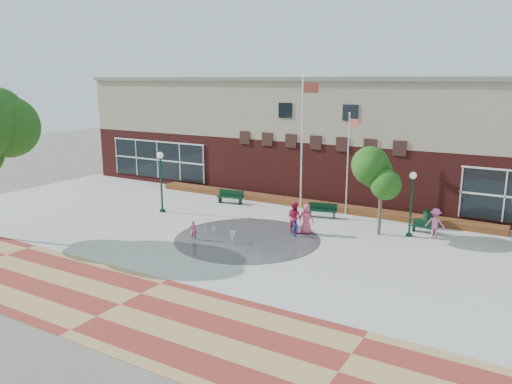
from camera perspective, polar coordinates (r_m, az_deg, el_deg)
The scene contains 22 objects.
ground at distance 26.61m, azimuth -4.41°, elevation -7.12°, with size 120.00×120.00×0.00m, color #666056.
plaza_concrete at distance 29.80m, azimuth 0.00°, elevation -4.87°, with size 46.00×18.00×0.01m, color #A8A8A0.
paver_band at distance 21.70m, azimuth -15.28°, elevation -12.32°, with size 46.00×6.00×0.01m, color maroon.
splash_pad at distance 28.98m, azimuth -1.01°, elevation -5.39°, with size 8.40×8.40×0.01m, color #383A3D.
library_building at distance 40.82m, azimuth 9.72°, elevation 6.42°, with size 44.40×10.40×9.20m.
flower_bed at distance 36.30m, azimuth 6.11°, elevation -1.71°, with size 26.00×1.20×0.40m, color maroon.
flagpole_left at distance 32.90m, azimuth 5.35°, elevation 5.99°, with size 1.06×0.39×9.30m.
flagpole_right at distance 33.84m, azimuth 10.50°, elevation 3.77°, with size 0.79×0.40×6.91m.
lamp_left at distance 34.78m, azimuth -10.81°, elevation 1.91°, with size 0.45×0.45×4.21m.
lamp_right at distance 30.20m, azimuth 17.36°, elevation -0.52°, with size 0.41×0.41×3.86m.
bench_left at distance 37.04m, azimuth -2.96°, elevation -0.84°, with size 2.05×0.85×1.00m.
bench_mid at distance 33.56m, azimuth 7.56°, elevation -2.40°, with size 2.01×0.96×0.97m.
bench_right at distance 31.64m, azimuth 18.69°, elevation -4.05°, with size 1.58×0.63×0.77m.
trash_can at distance 32.77m, azimuth 19.12°, elevation -2.92°, with size 0.68×0.68×1.12m.
tree_mid at distance 29.82m, azimuth 14.19°, elevation 1.80°, with size 2.90×2.90×4.89m.
water_jet_a at distance 28.29m, azimuth -2.69°, elevation -5.87°, with size 0.33×0.33×0.65m, color white.
water_jet_b at distance 29.86m, azimuth -4.85°, elevation -4.89°, with size 0.20×0.20×0.45m, color white.
child_splash at distance 28.86m, azimuth -7.17°, elevation -4.37°, with size 0.42×0.28×1.16m, color #D35372.
adult_red at distance 29.92m, azimuth 4.41°, elevation -2.91°, with size 0.94×0.73×1.93m, color #CA1D43.
adult_pink at distance 29.83m, azimuth 5.77°, elevation -3.09°, with size 0.89×0.58×1.83m, color #F24C72.
child_blue at distance 29.30m, azimuth 4.47°, elevation -4.15°, with size 0.62×0.26×1.05m, color #2641A1.
person_bench at distance 30.84m, azimuth 19.80°, elevation -3.36°, with size 1.12×0.65×1.74m, color pink.
Camera 1 is at (14.42, -20.45, 9.05)m, focal length 35.00 mm.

